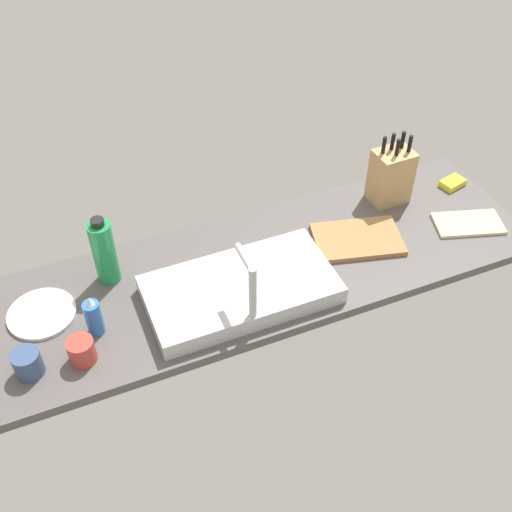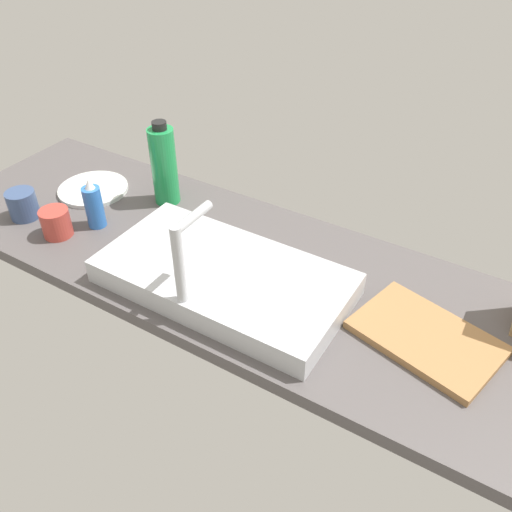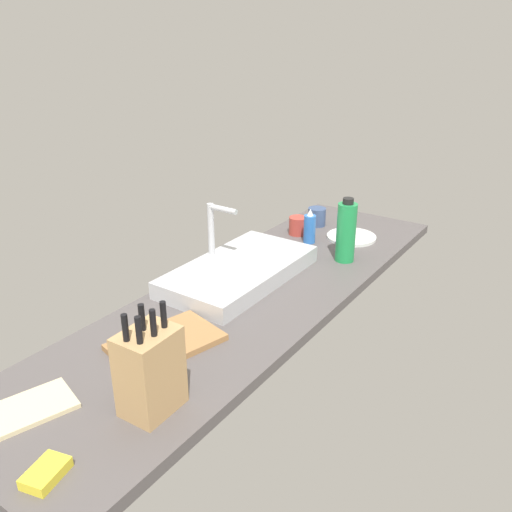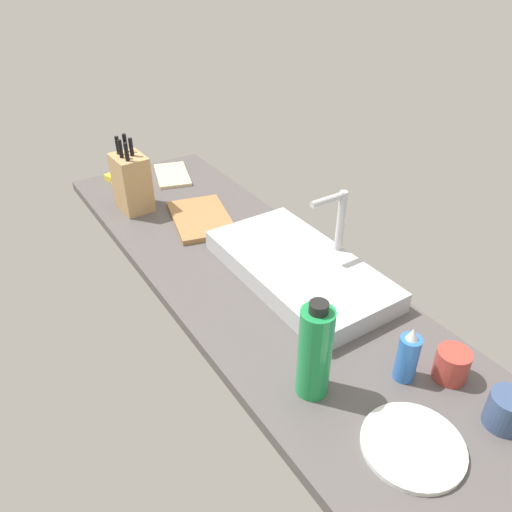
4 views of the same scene
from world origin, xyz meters
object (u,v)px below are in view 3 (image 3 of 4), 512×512
object	(u,v)px
dinner_plate	(351,237)
sink_basin	(239,271)
soap_bottle	(310,228)
coffee_mug	(317,217)
cutting_board	(166,342)
dish_sponge	(46,473)
water_bottle	(346,232)
ceramic_cup	(298,226)
dish_towel	(21,412)
faucet	(214,232)
knife_block	(150,371)

from	to	relation	value
dinner_plate	sink_basin	bearing A→B (deg)	164.80
soap_bottle	coffee_mug	bearing A→B (deg)	20.29
cutting_board	dish_sponge	bearing A→B (deg)	-164.38
soap_bottle	dish_sponge	distance (cm)	140.71
water_bottle	ceramic_cup	xyz separation A→B (cm)	(14.28, 28.93, -7.80)
coffee_mug	dish_sponge	bearing A→B (deg)	-170.79
cutting_board	dish_towel	size ratio (longest dim) A/B	1.26
cutting_board	coffee_mug	xyz separation A→B (cm)	(111.26, 12.36, 3.12)
sink_basin	ceramic_cup	xyz separation A→B (cm)	(50.31, 5.39, 0.83)
soap_bottle	coffee_mug	distance (cm)	21.82
dish_towel	cutting_board	bearing A→B (deg)	-10.64
faucet	sink_basin	bearing A→B (deg)	-97.53
dinner_plate	coffee_mug	xyz separation A→B (cm)	(6.13, 20.10, 3.42)
cutting_board	ceramic_cup	size ratio (longest dim) A/B	3.81
water_bottle	dinner_plate	bearing A→B (deg)	18.36
knife_block	dish_towel	size ratio (longest dim) A/B	1.14
dinner_plate	dish_towel	bearing A→B (deg)	173.99
ceramic_cup	dish_sponge	distance (cm)	147.67
dish_towel	ceramic_cup	size ratio (longest dim) A/B	3.03
knife_block	water_bottle	size ratio (longest dim) A/B	1.08
knife_block	dinner_plate	xyz separation A→B (cm)	(126.58, 8.39, -9.94)
sink_basin	ceramic_cup	bearing A→B (deg)	6.12
soap_bottle	cutting_board	bearing A→B (deg)	-176.96
knife_block	dish_sponge	bearing A→B (deg)	172.61
soap_bottle	water_bottle	bearing A→B (deg)	-113.04
dish_towel	ceramic_cup	xyz separation A→B (cm)	(136.86, 6.07, 3.25)
ceramic_cup	dinner_plate	bearing A→B (deg)	-68.30
dish_sponge	coffee_mug	bearing A→B (deg)	9.21
faucet	coffee_mug	distance (cm)	64.73
knife_block	cutting_board	distance (cm)	28.52
dinner_plate	dish_sponge	xyz separation A→B (cm)	(-153.63, -5.82, 0.60)
dinner_plate	soap_bottle	bearing A→B (deg)	138.51
soap_bottle	sink_basin	bearing A→B (deg)	175.64
knife_block	soap_bottle	bearing A→B (deg)	8.62
knife_block	dish_sponge	world-z (taller)	knife_block
cutting_board	dinner_plate	xyz separation A→B (cm)	(105.13, -7.74, -0.30)
sink_basin	soap_bottle	world-z (taller)	soap_bottle
sink_basin	knife_block	xyz separation A→B (cm)	(-67.76, -24.37, 7.52)
dish_sponge	water_bottle	bearing A→B (deg)	-0.76
faucet	dinner_plate	world-z (taller)	faucet
water_bottle	dish_towel	world-z (taller)	water_bottle
water_bottle	coffee_mug	xyz separation A→B (cm)	(28.92, 27.66, -7.64)
knife_block	coffee_mug	bearing A→B (deg)	10.16
soap_bottle	dinner_plate	world-z (taller)	soap_bottle
faucet	water_bottle	bearing A→B (deg)	-46.09
cutting_board	water_bottle	xyz separation A→B (cm)	(82.34, -15.30, 10.75)
sink_basin	dish_towel	bearing A→B (deg)	-179.55
faucet	dish_sponge	bearing A→B (deg)	-160.57
knife_block	coffee_mug	world-z (taller)	knife_block
faucet	ceramic_cup	bearing A→B (deg)	-7.98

